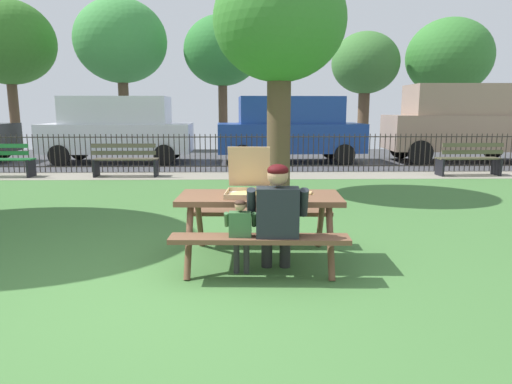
% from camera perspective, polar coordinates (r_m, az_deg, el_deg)
% --- Properties ---
extents(ground, '(28.00, 12.41, 0.02)m').
position_cam_1_polar(ground, '(6.59, -7.17, -4.99)').
color(ground, '#427237').
extents(cobblestone_walkway, '(28.00, 1.40, 0.01)m').
position_cam_1_polar(cobblestone_walkway, '(11.98, -4.51, 2.03)').
color(cobblestone_walkway, gray).
extents(street_asphalt, '(28.00, 6.96, 0.01)m').
position_cam_1_polar(street_asphalt, '(16.12, -3.69, 4.18)').
color(street_asphalt, '#424247').
extents(picnic_table_foreground, '(1.85, 1.54, 0.79)m').
position_cam_1_polar(picnic_table_foreground, '(5.16, 0.47, -2.28)').
color(picnic_table_foreground, brown).
rests_on(picnic_table_foreground, ground).
extents(pizza_box_open, '(0.52, 0.59, 0.53)m').
position_cam_1_polar(pizza_box_open, '(5.13, -0.98, 0.75)').
color(pizza_box_open, tan).
rests_on(pizza_box_open, picnic_table_foreground).
extents(pizza_slice_on_table, '(0.28, 0.21, 0.02)m').
position_cam_1_polar(pizza_slice_on_table, '(5.24, 5.68, -0.13)').
color(pizza_slice_on_table, '#E9CF4B').
rests_on(pizza_slice_on_table, picnic_table_foreground).
extents(adult_at_table, '(0.62, 0.60, 1.19)m').
position_cam_1_polar(adult_at_table, '(4.66, 2.64, -2.92)').
color(adult_at_table, '#262626').
rests_on(adult_at_table, ground).
extents(child_at_table, '(0.33, 0.32, 0.84)m').
position_cam_1_polar(child_at_table, '(4.67, -1.92, -4.77)').
color(child_at_table, '#333333').
rests_on(child_at_table, ground).
extents(iron_fence_streetside, '(20.64, 0.03, 1.04)m').
position_cam_1_polar(iron_fence_streetside, '(12.61, -4.37, 4.88)').
color(iron_fence_streetside, '#2D2823').
rests_on(iron_fence_streetside, ground).
extents(park_bench_left, '(1.61, 0.48, 0.85)m').
position_cam_1_polar(park_bench_left, '(13.30, -29.14, 3.41)').
color(park_bench_left, '#1E6931').
rests_on(park_bench_left, ground).
extents(park_bench_center, '(1.60, 0.47, 0.85)m').
position_cam_1_polar(park_bench_center, '(12.16, -15.85, 3.79)').
color(park_bench_center, brown).
rests_on(park_bench_center, ground).
extents(park_bench_right, '(1.62, 0.52, 0.85)m').
position_cam_1_polar(park_bench_right, '(13.10, 24.89, 3.67)').
color(park_bench_right, brown).
rests_on(park_bench_right, ground).
extents(tree_midground_right, '(2.61, 2.61, 4.57)m').
position_cam_1_polar(tree_midground_right, '(9.56, 2.94, 19.98)').
color(tree_midground_right, brown).
rests_on(tree_midground_right, ground).
extents(parked_car_left, '(4.64, 2.04, 2.08)m').
position_cam_1_polar(parked_car_left, '(15.35, -16.70, 7.59)').
color(parked_car_left, silver).
rests_on(parked_car_left, ground).
extents(parked_car_center, '(4.70, 2.16, 2.08)m').
position_cam_1_polar(parked_car_center, '(14.88, 4.23, 7.92)').
color(parked_car_center, '#1D3E93').
rests_on(parked_car_center, ground).
extents(parked_car_right, '(4.75, 2.17, 2.46)m').
position_cam_1_polar(parked_car_right, '(16.35, 24.12, 8.00)').
color(parked_car_right, '#9D7E6A').
rests_on(parked_car_right, ground).
extents(far_tree_left, '(3.90, 3.90, 6.22)m').
position_cam_1_polar(far_tree_left, '(22.95, -28.38, 15.95)').
color(far_tree_left, brown).
rests_on(far_tree_left, ground).
extents(far_tree_midleft, '(3.88, 3.88, 6.27)m').
position_cam_1_polar(far_tree_midleft, '(21.32, -16.39, 17.42)').
color(far_tree_midleft, brown).
rests_on(far_tree_midleft, ground).
extents(far_tree_center, '(3.29, 3.29, 5.62)m').
position_cam_1_polar(far_tree_center, '(20.62, -4.20, 16.97)').
color(far_tree_center, brown).
rests_on(far_tree_center, ground).
extents(far_tree_midright, '(2.92, 2.92, 4.96)m').
position_cam_1_polar(far_tree_midright, '(21.19, 13.39, 15.12)').
color(far_tree_midright, brown).
rests_on(far_tree_midright, ground).
extents(far_tree_right, '(3.65, 3.65, 5.54)m').
position_cam_1_polar(far_tree_right, '(22.39, 22.79, 15.09)').
color(far_tree_right, brown).
rests_on(far_tree_right, ground).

